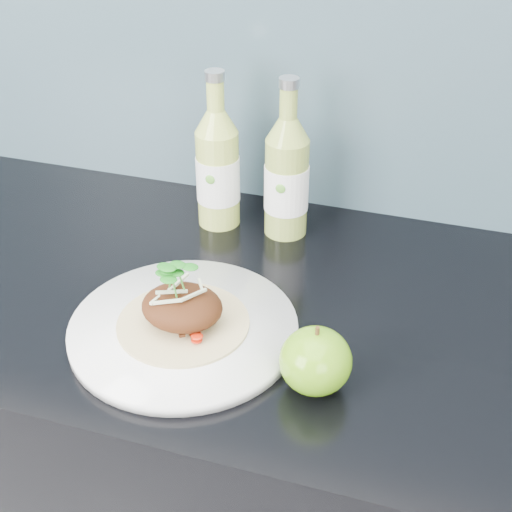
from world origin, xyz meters
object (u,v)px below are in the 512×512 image
Objects in this scene: dinner_plate at (184,329)px; green_apple at (316,361)px; cider_bottle_right at (287,177)px; cider_bottle_left at (218,169)px.

dinner_plate is 0.19m from green_apple.
dinner_plate is 0.31m from cider_bottle_right.
cider_bottle_right reaches higher than green_apple.
cider_bottle_right reaches higher than dinner_plate.
cider_bottle_left is at bearing 126.09° from green_apple.
cider_bottle_right is at bearing 78.75° from dinner_plate.
dinner_plate is 0.30m from cider_bottle_left.
green_apple is 0.42× the size of cider_bottle_right.
cider_bottle_right is (0.11, 0.00, 0.00)m from cider_bottle_left.
green_apple is 0.42× the size of cider_bottle_left.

